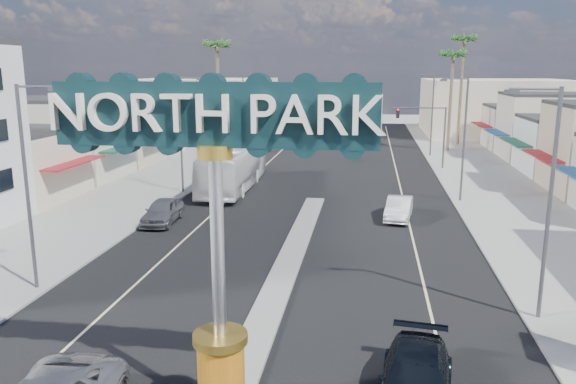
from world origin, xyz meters
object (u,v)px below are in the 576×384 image
(streetlight_l_far, at_px, (245,109))
(car_parked_right, at_px, (399,208))
(traffic_signal_right, at_px, (426,125))
(suv_right, at_px, (416,382))
(streetlight_l_mid, at_px, (183,129))
(car_parked_left, at_px, (162,211))
(city_bus, at_px, (234,167))
(gateway_sign, at_px, (217,215))
(traffic_signal_left, at_px, (240,122))
(streetlight_r_mid, at_px, (462,133))
(streetlight_r_near, at_px, (546,193))
(palm_left_far, at_px, (217,51))
(palm_right_far, at_px, (464,45))
(streetlight_l_near, at_px, (29,178))
(streetlight_r_far, at_px, (431,111))
(palm_right_mid, at_px, (453,59))

(streetlight_l_far, distance_m, car_parked_right, 32.29)
(traffic_signal_right, height_order, suv_right, traffic_signal_right)
(streetlight_l_mid, bearing_deg, traffic_signal_right, 35.50)
(streetlight_l_mid, xyz_separation_m, car_parked_left, (1.43, -8.67, -4.29))
(city_bus, bearing_deg, car_parked_right, -31.69)
(traffic_signal_right, distance_m, suv_right, 40.83)
(gateway_sign, relative_size, traffic_signal_left, 1.53)
(traffic_signal_right, distance_m, car_parked_left, 29.27)
(traffic_signal_left, height_order, city_bus, traffic_signal_left)
(streetlight_r_mid, bearing_deg, gateway_sign, -110.42)
(streetlight_r_near, xyz_separation_m, palm_left_far, (-23.43, 40.00, 6.43))
(palm_left_far, bearing_deg, palm_right_far, 23.20)
(streetlight_r_near, bearing_deg, city_bus, 128.16)
(streetlight_r_mid, relative_size, palm_left_far, 0.69)
(gateway_sign, bearing_deg, palm_right_far, 75.97)
(suv_right, height_order, city_bus, city_bus)
(streetlight_l_near, bearing_deg, streetlight_r_mid, 43.79)
(city_bus, bearing_deg, traffic_signal_right, 35.30)
(streetlight_r_near, xyz_separation_m, palm_right_far, (4.57, 52.00, 7.32))
(streetlight_r_far, distance_m, palm_left_far, 24.38)
(streetlight_l_far, distance_m, car_parked_left, 31.00)
(streetlight_r_near, xyz_separation_m, streetlight_r_far, (0.00, 42.00, 0.00))
(palm_right_mid, bearing_deg, palm_right_far, 71.57)
(palm_right_far, bearing_deg, streetlight_l_far, -158.54)
(traffic_signal_left, height_order, palm_left_far, palm_left_far)
(gateway_sign, height_order, car_parked_right, gateway_sign)
(traffic_signal_left, bearing_deg, traffic_signal_right, 0.00)
(city_bus, bearing_deg, streetlight_r_mid, -7.96)
(streetlight_r_near, bearing_deg, palm_right_mid, 86.81)
(streetlight_r_far, distance_m, city_bus, 26.59)
(suv_right, bearing_deg, streetlight_r_near, 59.52)
(palm_left_far, height_order, palm_right_mid, palm_left_far)
(streetlight_l_near, xyz_separation_m, streetlight_r_far, (20.87, 42.00, 0.00))
(streetlight_r_mid, height_order, car_parked_left, streetlight_r_mid)
(streetlight_l_near, xyz_separation_m, streetlight_r_mid, (20.87, 20.00, 0.00))
(palm_left_far, distance_m, palm_right_mid, 26.70)
(streetlight_l_far, relative_size, city_bus, 0.69)
(streetlight_l_far, bearing_deg, palm_left_far, -142.08)
(streetlight_l_near, bearing_deg, palm_right_mid, 63.01)
(streetlight_r_far, xyz_separation_m, car_parked_left, (-19.43, -30.67, -4.29))
(gateway_sign, bearing_deg, car_parked_right, 75.34)
(palm_right_mid, bearing_deg, streetlight_r_near, -93.19)
(traffic_signal_left, relative_size, streetlight_r_far, 0.67)
(traffic_signal_right, xyz_separation_m, palm_left_far, (-22.18, 6.01, 7.22))
(car_parked_right, bearing_deg, streetlight_r_near, -65.02)
(traffic_signal_left, relative_size, streetlight_l_near, 0.67)
(streetlight_l_near, height_order, car_parked_left, streetlight_l_near)
(palm_right_mid, bearing_deg, streetlight_l_near, -116.99)
(traffic_signal_right, relative_size, streetlight_r_mid, 0.67)
(streetlight_r_mid, relative_size, city_bus, 0.69)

